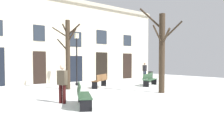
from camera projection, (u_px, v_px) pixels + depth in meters
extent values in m
plane|color=white|center=(126.00, 91.00, 12.04)|extent=(29.23, 29.23, 0.00)
cube|color=beige|center=(73.00, 40.00, 17.57)|extent=(18.27, 0.40, 7.12)
cube|color=#B1A993|center=(74.00, 1.00, 17.24)|extent=(18.27, 0.30, 0.24)
cube|color=black|center=(40.00, 68.00, 15.74)|extent=(0.97, 0.08, 2.52)
cube|color=#262D38|center=(39.00, 33.00, 15.64)|extent=(0.87, 0.06, 1.21)
cube|color=black|center=(75.00, 69.00, 17.54)|extent=(1.38, 0.08, 2.22)
cube|color=#262D38|center=(75.00, 39.00, 17.44)|extent=(1.24, 0.06, 1.28)
cube|color=black|center=(102.00, 66.00, 19.18)|extent=(1.26, 0.08, 2.60)
cube|color=#262D38|center=(102.00, 37.00, 19.08)|extent=(1.13, 0.06, 1.28)
cube|color=black|center=(127.00, 66.00, 21.08)|extent=(1.14, 0.08, 2.58)
cube|color=#262D38|center=(127.00, 40.00, 20.98)|extent=(1.02, 0.06, 1.09)
cylinder|color=#382B1E|center=(162.00, 53.00, 11.12)|extent=(0.32, 0.32, 4.32)
cylinder|color=#382B1E|center=(165.00, 37.00, 10.42)|extent=(0.90, 1.20, 0.79)
cylinder|color=#382B1E|center=(172.00, 31.00, 10.82)|extent=(0.54, 1.05, 1.04)
cylinder|color=#382B1E|center=(151.00, 19.00, 11.30)|extent=(0.72, 1.19, 1.30)
cylinder|color=#382B1E|center=(158.00, 35.00, 10.79)|extent=(0.91, 0.21, 0.95)
cylinder|color=#382B1E|center=(68.00, 55.00, 12.53)|extent=(0.28, 0.28, 4.26)
cylinder|color=#382B1E|center=(63.00, 45.00, 12.70)|extent=(0.45, 0.84, 0.83)
cylinder|color=#382B1E|center=(65.00, 29.00, 12.77)|extent=(0.10, 0.82, 0.84)
cylinder|color=#382B1E|center=(60.00, 32.00, 12.58)|extent=(0.76, 0.83, 0.69)
cylinder|color=#382B1E|center=(74.00, 30.00, 12.31)|extent=(0.56, 0.84, 0.71)
cylinder|color=#382B1E|center=(72.00, 35.00, 12.35)|extent=(0.41, 0.67, 0.85)
cylinder|color=black|center=(77.00, 62.00, 14.67)|extent=(0.10, 0.10, 3.39)
cylinder|color=black|center=(77.00, 84.00, 14.73)|extent=(0.22, 0.22, 0.20)
cube|color=beige|center=(77.00, 36.00, 14.59)|extent=(0.24, 0.24, 0.36)
cone|color=black|center=(77.00, 33.00, 14.59)|extent=(0.30, 0.30, 0.14)
cylinder|color=#2D3D2D|center=(150.00, 77.00, 16.95)|extent=(0.42, 0.42, 0.87)
torus|color=black|center=(150.00, 72.00, 16.93)|extent=(0.44, 0.44, 0.04)
cube|color=#2D4C33|center=(84.00, 95.00, 7.73)|extent=(1.19, 1.82, 0.05)
cube|color=#2D4C33|center=(79.00, 89.00, 7.68)|extent=(0.86, 1.67, 0.41)
cube|color=black|center=(86.00, 105.00, 6.92)|extent=(0.40, 0.23, 0.43)
torus|color=black|center=(91.00, 109.00, 6.96)|extent=(0.10, 0.17, 0.17)
cube|color=black|center=(83.00, 97.00, 8.56)|extent=(0.40, 0.23, 0.43)
torus|color=black|center=(88.00, 100.00, 8.60)|extent=(0.10, 0.17, 0.17)
cube|color=#2D4C33|center=(150.00, 80.00, 14.47)|extent=(1.86, 1.14, 0.05)
cube|color=#2D4C33|center=(148.00, 76.00, 14.56)|extent=(1.72, 0.84, 0.37)
cube|color=black|center=(146.00, 84.00, 13.74)|extent=(0.22, 0.39, 0.45)
torus|color=black|center=(148.00, 86.00, 13.66)|extent=(0.17, 0.10, 0.17)
cube|color=black|center=(154.00, 82.00, 15.23)|extent=(0.22, 0.39, 0.45)
torus|color=black|center=(156.00, 84.00, 15.15)|extent=(0.17, 0.10, 0.17)
cube|color=brown|center=(99.00, 80.00, 13.47)|extent=(1.66, 1.34, 0.05)
cube|color=brown|center=(102.00, 77.00, 13.40)|extent=(1.47, 1.07, 0.38)
cube|color=black|center=(104.00, 83.00, 14.25)|extent=(0.26, 0.33, 0.47)
torus|color=black|center=(102.00, 85.00, 14.30)|extent=(0.16, 0.12, 0.17)
cube|color=black|center=(95.00, 85.00, 12.70)|extent=(0.26, 0.33, 0.47)
torus|color=black|center=(92.00, 88.00, 12.76)|extent=(0.16, 0.12, 0.17)
cylinder|color=black|center=(145.00, 75.00, 20.18)|extent=(0.14, 0.14, 0.79)
cylinder|color=black|center=(144.00, 75.00, 20.30)|extent=(0.14, 0.14, 0.79)
cube|color=black|center=(145.00, 68.00, 20.21)|extent=(0.29, 0.42, 0.61)
sphere|color=#9E755B|center=(145.00, 64.00, 20.20)|extent=(0.22, 0.22, 0.22)
cylinder|color=#350F0F|center=(61.00, 94.00, 8.33)|extent=(0.14, 0.14, 0.76)
cylinder|color=#350F0F|center=(64.00, 94.00, 8.26)|extent=(0.14, 0.14, 0.76)
cube|color=#4C4233|center=(62.00, 78.00, 8.27)|extent=(0.38, 0.44, 0.59)
sphere|color=beige|center=(62.00, 67.00, 8.25)|extent=(0.21, 0.21, 0.21)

